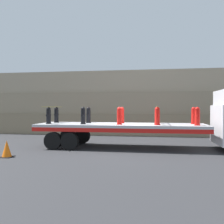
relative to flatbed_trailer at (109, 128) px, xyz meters
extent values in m
plane|color=#2D2D30|center=(0.63, 0.00, -1.00)|extent=(120.00, 120.00, 0.00)
cube|color=#84755B|center=(0.63, 6.73, -0.19)|extent=(60.00, 3.00, 1.63)
cube|color=gray|center=(0.63, 6.88, 1.44)|extent=(60.00, 3.00, 1.63)
cube|color=tan|center=(0.63, 7.03, 3.06)|extent=(60.00, 3.00, 1.63)
cube|color=#B2B2B7|center=(0.63, 0.00, 0.18)|extent=(8.70, 2.45, 0.14)
cube|color=red|center=(0.63, -1.18, 0.01)|extent=(8.70, 0.08, 0.20)
cube|color=red|center=(0.63, 1.18, 0.01)|extent=(8.70, 0.08, 0.20)
cylinder|color=black|center=(-1.76, -1.13, -0.57)|extent=(0.87, 0.30, 0.87)
cylinder|color=black|center=(-1.76, 1.13, -0.57)|extent=(0.87, 0.30, 0.87)
cylinder|color=black|center=(-2.63, -1.13, -0.57)|extent=(0.87, 0.30, 0.87)
cylinder|color=black|center=(-2.63, 1.13, -0.57)|extent=(0.87, 0.30, 0.87)
cylinder|color=black|center=(-3.12, -0.54, 0.26)|extent=(0.30, 0.30, 0.03)
cylinder|color=black|center=(-3.12, -0.54, 0.61)|extent=(0.24, 0.24, 0.72)
sphere|color=black|center=(-3.12, -0.54, 1.02)|extent=(0.23, 0.23, 0.23)
cylinder|color=black|center=(-3.12, -0.72, 0.69)|extent=(0.11, 0.12, 0.11)
cylinder|color=black|center=(-3.12, -0.36, 0.69)|extent=(0.11, 0.12, 0.11)
cylinder|color=black|center=(-3.12, 0.54, 0.26)|extent=(0.30, 0.30, 0.03)
cylinder|color=black|center=(-3.12, 0.54, 0.61)|extent=(0.24, 0.24, 0.72)
sphere|color=black|center=(-3.12, 0.54, 1.02)|extent=(0.23, 0.23, 0.23)
cylinder|color=black|center=(-3.12, 0.36, 0.69)|extent=(0.11, 0.12, 0.11)
cylinder|color=black|center=(-3.12, 0.72, 0.69)|extent=(0.11, 0.12, 0.11)
cylinder|color=black|center=(-1.24, -0.54, 0.26)|extent=(0.30, 0.30, 0.03)
cylinder|color=black|center=(-1.24, -0.54, 0.61)|extent=(0.24, 0.24, 0.72)
sphere|color=black|center=(-1.24, -0.54, 1.02)|extent=(0.23, 0.23, 0.23)
cylinder|color=black|center=(-1.24, -0.72, 0.69)|extent=(0.11, 0.12, 0.11)
cylinder|color=black|center=(-1.24, -0.36, 0.69)|extent=(0.11, 0.12, 0.11)
cylinder|color=black|center=(-1.24, 0.54, 0.26)|extent=(0.30, 0.30, 0.03)
cylinder|color=black|center=(-1.24, 0.54, 0.61)|extent=(0.24, 0.24, 0.72)
sphere|color=black|center=(-1.24, 0.54, 1.02)|extent=(0.23, 0.23, 0.23)
cylinder|color=black|center=(-1.24, 0.36, 0.69)|extent=(0.11, 0.12, 0.11)
cylinder|color=black|center=(-1.24, 0.72, 0.69)|extent=(0.11, 0.12, 0.11)
cylinder|color=red|center=(0.63, -0.54, 0.26)|extent=(0.30, 0.30, 0.03)
cylinder|color=red|center=(0.63, -0.54, 0.61)|extent=(0.24, 0.24, 0.72)
sphere|color=red|center=(0.63, -0.54, 1.02)|extent=(0.23, 0.23, 0.23)
cylinder|color=red|center=(0.63, -0.72, 0.69)|extent=(0.11, 0.12, 0.11)
cylinder|color=red|center=(0.63, -0.36, 0.69)|extent=(0.11, 0.12, 0.11)
cylinder|color=red|center=(0.63, 0.54, 0.26)|extent=(0.30, 0.30, 0.03)
cylinder|color=red|center=(0.63, 0.54, 0.61)|extent=(0.24, 0.24, 0.72)
sphere|color=red|center=(0.63, 0.54, 1.02)|extent=(0.23, 0.23, 0.23)
cylinder|color=red|center=(0.63, 0.36, 0.69)|extent=(0.11, 0.12, 0.11)
cylinder|color=red|center=(0.63, 0.72, 0.69)|extent=(0.11, 0.12, 0.11)
cylinder|color=red|center=(2.51, -0.54, 0.26)|extent=(0.30, 0.30, 0.03)
cylinder|color=red|center=(2.51, -0.54, 0.61)|extent=(0.24, 0.24, 0.72)
sphere|color=red|center=(2.51, -0.54, 1.02)|extent=(0.23, 0.23, 0.23)
cylinder|color=red|center=(2.51, -0.72, 0.69)|extent=(0.11, 0.12, 0.11)
cylinder|color=red|center=(2.51, -0.36, 0.69)|extent=(0.11, 0.12, 0.11)
cylinder|color=red|center=(2.51, 0.54, 0.26)|extent=(0.30, 0.30, 0.03)
cylinder|color=red|center=(2.51, 0.54, 0.61)|extent=(0.24, 0.24, 0.72)
sphere|color=red|center=(2.51, 0.54, 1.02)|extent=(0.23, 0.23, 0.23)
cylinder|color=red|center=(2.51, 0.36, 0.69)|extent=(0.11, 0.12, 0.11)
cylinder|color=red|center=(2.51, 0.72, 0.69)|extent=(0.11, 0.12, 0.11)
cylinder|color=red|center=(4.38, -0.54, 0.26)|extent=(0.30, 0.30, 0.03)
cylinder|color=red|center=(4.38, -0.54, 0.61)|extent=(0.24, 0.24, 0.72)
sphere|color=red|center=(4.38, -0.54, 1.02)|extent=(0.23, 0.23, 0.23)
cylinder|color=red|center=(4.38, -0.72, 0.69)|extent=(0.11, 0.12, 0.11)
cylinder|color=red|center=(4.38, -0.36, 0.69)|extent=(0.11, 0.12, 0.11)
cylinder|color=red|center=(4.38, 0.54, 0.26)|extent=(0.30, 0.30, 0.03)
cylinder|color=red|center=(4.38, 0.54, 0.61)|extent=(0.24, 0.24, 0.72)
sphere|color=red|center=(4.38, 0.54, 1.02)|extent=(0.23, 0.23, 0.23)
cylinder|color=red|center=(4.38, 0.36, 0.69)|extent=(0.11, 0.12, 0.11)
cylinder|color=red|center=(4.38, 0.72, 0.69)|extent=(0.11, 0.12, 0.11)
cube|color=yellow|center=(-3.12, 0.00, 1.14)|extent=(0.05, 2.65, 0.01)
cube|color=yellow|center=(2.51, 0.00, 1.14)|extent=(0.05, 2.65, 0.01)
cube|color=black|center=(-3.83, -3.22, -0.99)|extent=(0.52, 0.52, 0.03)
cone|color=orange|center=(-3.83, -3.22, -0.63)|extent=(0.40, 0.40, 0.69)
camera|label=1|loc=(2.27, -12.90, 1.11)|focal=40.00mm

